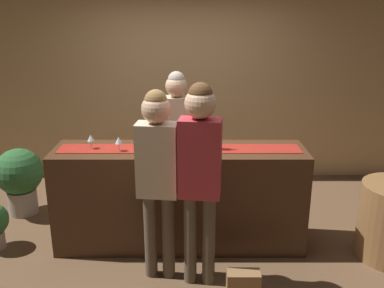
{
  "coord_description": "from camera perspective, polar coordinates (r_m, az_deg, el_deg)",
  "views": [
    {
      "loc": [
        0.12,
        -3.89,
        2.32
      ],
      "look_at": [
        0.13,
        0.0,
        1.07
      ],
      "focal_mm": 39.92,
      "sensor_mm": 36.0,
      "label": 1
    }
  ],
  "objects": [
    {
      "name": "counter_runner_cloth",
      "position": [
        4.11,
        -1.79,
        -0.62
      ],
      "size": [
        2.32,
        0.28,
        0.01
      ],
      "primitive_type": "cube",
      "color": "maroon",
      "rests_on": "bar_counter"
    },
    {
      "name": "wine_glass_mid_counter",
      "position": [
        4.11,
        -1.81,
        0.87
      ],
      "size": [
        0.07,
        0.07,
        0.14
      ],
      "color": "silver",
      "rests_on": "bar_counter"
    },
    {
      "name": "customer_sipping",
      "position": [
        3.45,
        0.98,
        -2.68
      ],
      "size": [
        0.36,
        0.25,
        1.78
      ],
      "rotation": [
        0.0,
        0.0,
        -0.13
      ],
      "color": "brown",
      "rests_on": "ground"
    },
    {
      "name": "potted_plant_tall",
      "position": [
        5.31,
        -22.13,
        -4.08
      ],
      "size": [
        0.54,
        0.54,
        0.79
      ],
      "color": "#9E9389",
      "rests_on": "ground"
    },
    {
      "name": "wine_glass_near_customer",
      "position": [
        4.19,
        -13.47,
        0.72
      ],
      "size": [
        0.07,
        0.07,
        0.14
      ],
      "color": "silver",
      "rests_on": "bar_counter"
    },
    {
      "name": "handbag",
      "position": [
        3.79,
        6.79,
        -18.01
      ],
      "size": [
        0.28,
        0.14,
        0.22
      ],
      "primitive_type": "cube",
      "color": "olive",
      "rests_on": "ground"
    },
    {
      "name": "customer_browsing",
      "position": [
        3.57,
        -4.72,
        -3.0
      ],
      "size": [
        0.36,
        0.24,
        1.7
      ],
      "rotation": [
        0.0,
        0.0,
        -0.11
      ],
      "color": "brown",
      "rests_on": "ground"
    },
    {
      "name": "bartender",
      "position": [
        4.66,
        -2.13,
        1.84
      ],
      "size": [
        0.36,
        0.24,
        1.68
      ],
      "rotation": [
        0.0,
        0.0,
        3.01
      ],
      "color": "#26262B",
      "rests_on": "ground"
    },
    {
      "name": "back_wall",
      "position": [
        5.86,
        -1.3,
        9.31
      ],
      "size": [
        6.0,
        0.12,
        2.9
      ],
      "primitive_type": "cube",
      "color": "tan",
      "rests_on": "ground"
    },
    {
      "name": "wine_glass_far_end",
      "position": [
        4.06,
        -9.87,
        0.42
      ],
      "size": [
        0.07,
        0.07,
        0.14
      ],
      "color": "silver",
      "rests_on": "bar_counter"
    },
    {
      "name": "ground_plane",
      "position": [
        4.54,
        -1.66,
        -12.93
      ],
      "size": [
        10.0,
        10.0,
        0.0
      ],
      "primitive_type": "plane",
      "color": "brown"
    },
    {
      "name": "wine_bottle_clear",
      "position": [
        4.11,
        0.73,
        0.99
      ],
      "size": [
        0.07,
        0.07,
        0.3
      ],
      "color": "#B2C6C1",
      "rests_on": "bar_counter"
    },
    {
      "name": "bar_counter",
      "position": [
        4.3,
        -1.72,
        -7.1
      ],
      "size": [
        2.44,
        0.6,
        1.02
      ],
      "primitive_type": "cube",
      "color": "#472B19",
      "rests_on": "ground"
    },
    {
      "name": "wine_bottle_amber",
      "position": [
        4.06,
        2.85,
        0.77
      ],
      "size": [
        0.07,
        0.07,
        0.3
      ],
      "color": "brown",
      "rests_on": "bar_counter"
    }
  ]
}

